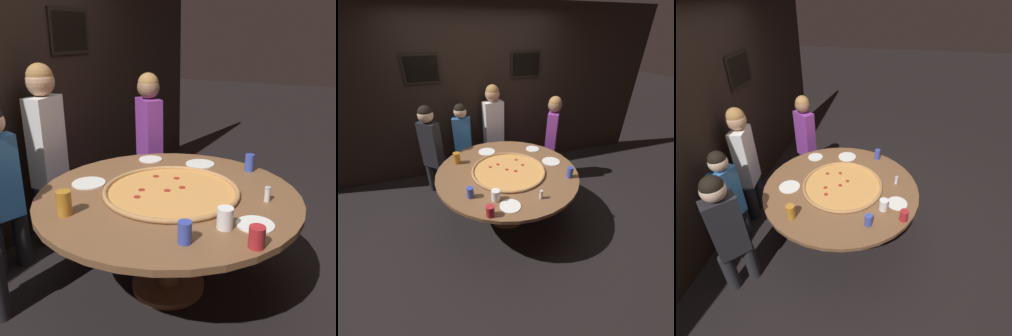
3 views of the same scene
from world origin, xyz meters
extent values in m
plane|color=black|center=(0.00, 0.00, 0.00)|extent=(24.00, 24.00, 0.00)
cube|color=black|center=(0.00, 1.46, 1.30)|extent=(6.40, 0.06, 2.60)
cube|color=black|center=(0.80, 1.42, 1.75)|extent=(0.52, 0.02, 0.40)
cube|color=#936B5B|center=(0.80, 1.42, 1.75)|extent=(0.46, 0.01, 0.34)
cylinder|color=brown|center=(0.00, 0.00, 0.72)|extent=(1.73, 1.73, 0.04)
cylinder|color=brown|center=(0.00, 0.00, 0.35)|extent=(0.16, 0.16, 0.70)
cylinder|color=brown|center=(0.00, 0.00, 0.02)|extent=(0.52, 0.52, 0.04)
cylinder|color=#E0994C|center=(0.01, -0.02, 0.75)|extent=(0.87, 0.87, 0.01)
torus|color=#B27F4C|center=(0.01, -0.02, 0.76)|extent=(0.91, 0.91, 0.03)
cylinder|color=#A8281E|center=(-0.18, 0.13, 0.75)|extent=(0.04, 0.04, 0.00)
cylinder|color=#A8281E|center=(0.09, -0.06, 0.75)|extent=(0.04, 0.04, 0.00)
cylinder|color=#A8281E|center=(0.20, 0.20, 0.75)|extent=(0.04, 0.04, 0.00)
cylinder|color=#A8281E|center=(0.00, 0.01, 0.75)|extent=(0.04, 0.04, 0.00)
cylinder|color=#A8281E|center=(0.23, 0.05, 0.75)|extent=(0.04, 0.04, 0.00)
cylinder|color=#A8281E|center=(-0.07, 0.16, 0.75)|extent=(0.04, 0.04, 0.00)
cylinder|color=#BC7A23|center=(-0.55, 0.39, 0.81)|extent=(0.09, 0.09, 0.15)
cylinder|color=white|center=(-0.29, -0.49, 0.80)|extent=(0.09, 0.09, 0.12)
cylinder|color=#384CB7|center=(-0.52, -0.36, 0.80)|extent=(0.07, 0.07, 0.12)
cylinder|color=#384CB7|center=(0.65, -0.36, 0.81)|extent=(0.07, 0.07, 0.13)
cylinder|color=#B22328|center=(-0.40, -0.69, 0.80)|extent=(0.08, 0.08, 0.11)
cylinder|color=white|center=(0.62, 0.03, 0.74)|extent=(0.23, 0.23, 0.01)
cylinder|color=white|center=(-0.11, 0.57, 0.74)|extent=(0.23, 0.23, 0.01)
cylinder|color=white|center=(-0.18, -0.63, 0.74)|extent=(0.21, 0.21, 0.01)
cylinder|color=white|center=(0.54, 0.44, 0.74)|extent=(0.19, 0.19, 0.01)
cylinder|color=silver|center=(0.16, -0.61, 0.78)|extent=(0.04, 0.04, 0.08)
cylinder|color=#B7B7BC|center=(0.16, -0.61, 0.83)|extent=(0.04, 0.04, 0.01)
cylinder|color=#232328|center=(1.06, 0.81, 0.24)|extent=(0.18, 0.18, 0.48)
cylinder|color=#232328|center=(0.94, 0.63, 0.24)|extent=(0.18, 0.18, 0.48)
cube|color=purple|center=(1.00, 0.72, 0.82)|extent=(0.30, 0.33, 0.68)
sphere|color=#8C664C|center=(1.00, 0.72, 1.27)|extent=(0.21, 0.21, 0.21)
sphere|color=#9E703D|center=(1.00, 0.72, 1.30)|extent=(0.19, 0.19, 0.19)
cylinder|color=#232328|center=(-0.77, 0.81, 0.24)|extent=(0.18, 0.18, 0.48)
cylinder|color=#232328|center=(-0.93, 0.96, 0.24)|extent=(0.18, 0.18, 0.48)
cube|color=#232328|center=(-0.85, 0.89, 0.81)|extent=(0.31, 0.31, 0.67)
sphere|color=beige|center=(-0.85, 0.89, 1.25)|extent=(0.21, 0.21, 0.21)
sphere|color=black|center=(-0.85, 0.89, 1.29)|extent=(0.19, 0.19, 0.19)
cylinder|color=#232328|center=(0.29, 1.23, 0.26)|extent=(0.16, 0.16, 0.53)
cylinder|color=#232328|center=(0.06, 1.20, 0.26)|extent=(0.16, 0.16, 0.53)
cube|color=white|center=(0.17, 1.22, 0.89)|extent=(0.34, 0.21, 0.74)
sphere|color=tan|center=(0.17, 1.22, 1.38)|extent=(0.23, 0.23, 0.23)
sphere|color=#9E703D|center=(0.17, 1.22, 1.42)|extent=(0.21, 0.21, 0.21)
cylinder|color=#232328|center=(-0.26, 1.15, 0.22)|extent=(0.15, 0.15, 0.44)
cylinder|color=#232328|center=(-0.45, 1.21, 0.22)|extent=(0.15, 0.15, 0.44)
cube|color=#3370B2|center=(-0.36, 1.18, 0.76)|extent=(0.30, 0.21, 0.62)
sphere|color=beige|center=(-0.36, 1.18, 1.16)|extent=(0.19, 0.19, 0.19)
sphere|color=black|center=(-0.36, 1.18, 1.20)|extent=(0.18, 0.18, 0.18)
camera|label=1|loc=(-2.02, -1.04, 1.73)|focal=40.00mm
camera|label=2|loc=(-0.75, -2.21, 2.23)|focal=24.00mm
camera|label=3|loc=(-2.27, -0.44, 2.61)|focal=28.00mm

